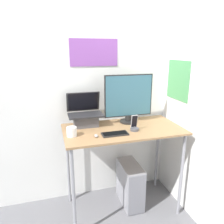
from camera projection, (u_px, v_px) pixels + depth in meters
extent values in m
cube|color=white|center=(112.00, 86.00, 2.46)|extent=(6.00, 0.05, 2.60)
cube|color=purple|center=(94.00, 52.00, 2.28)|extent=(0.51, 0.01, 0.28)
cube|color=white|center=(205.00, 95.00, 1.99)|extent=(0.05, 6.00, 2.60)
cube|color=#4C9959|center=(178.00, 80.00, 2.33)|extent=(0.01, 0.40, 0.42)
cube|color=#936D47|center=(123.00, 129.00, 2.20)|extent=(1.19, 0.62, 0.02)
cylinder|color=gray|center=(74.00, 195.00, 1.94)|extent=(0.03, 0.03, 0.92)
cylinder|color=gray|center=(181.00, 176.00, 2.23)|extent=(0.03, 0.03, 0.92)
cylinder|color=gray|center=(68.00, 165.00, 2.43)|extent=(0.03, 0.03, 0.92)
cylinder|color=gray|center=(157.00, 153.00, 2.72)|extent=(0.03, 0.03, 0.92)
cube|color=#4C4C51|center=(86.00, 121.00, 2.24)|extent=(0.24, 0.15, 0.11)
cube|color=#262628|center=(86.00, 115.00, 2.23)|extent=(0.35, 0.21, 0.02)
cube|color=#262628|center=(83.00, 102.00, 2.32)|extent=(0.35, 0.06, 0.21)
cube|color=black|center=(83.00, 102.00, 2.31)|extent=(0.31, 0.05, 0.19)
cylinder|color=black|center=(128.00, 121.00, 2.38)|extent=(0.18, 0.18, 0.02)
cylinder|color=black|center=(128.00, 118.00, 2.37)|extent=(0.07, 0.07, 0.06)
cube|color=black|center=(129.00, 96.00, 2.30)|extent=(0.53, 0.01, 0.45)
cube|color=#336072|center=(129.00, 96.00, 2.30)|extent=(0.50, 0.01, 0.42)
cube|color=black|center=(115.00, 134.00, 2.03)|extent=(0.25, 0.11, 0.01)
cube|color=black|center=(115.00, 133.00, 2.03)|extent=(0.23, 0.09, 0.00)
ellipsoid|color=#99999E|center=(96.00, 136.00, 1.98)|extent=(0.03, 0.05, 0.02)
cylinder|color=#4C4C51|center=(135.00, 129.00, 2.13)|extent=(0.08, 0.08, 0.03)
cube|color=silver|center=(134.00, 121.00, 2.12)|extent=(0.06, 0.04, 0.13)
cube|color=black|center=(134.00, 121.00, 2.12)|extent=(0.05, 0.03, 0.12)
cube|color=gray|center=(130.00, 184.00, 2.46)|extent=(0.20, 0.42, 0.48)
cube|color=slate|center=(137.00, 196.00, 2.27)|extent=(0.19, 0.01, 0.46)
cylinder|color=white|center=(72.00, 132.00, 1.99)|extent=(0.09, 0.09, 0.09)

